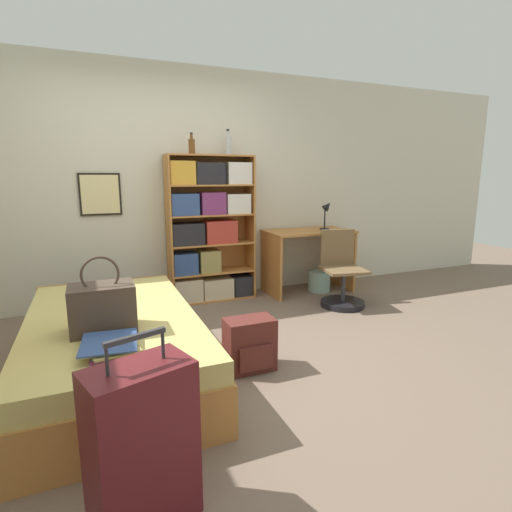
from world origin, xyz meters
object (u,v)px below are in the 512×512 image
Objects in this scene: bottle_brown at (228,145)px; waste_bin at (319,281)px; bookcase at (208,230)px; desk_lamp at (327,210)px; suitcase at (142,446)px; bed at (114,345)px; book_stack_on_bed at (112,346)px; handbag at (103,307)px; desk_chair at (341,282)px; backpack at (250,345)px; bottle_green at (192,146)px; desk at (308,250)px.

waste_bin is at bearing -11.01° from bottle_brown.
desk_lamp is (1.48, -0.13, 0.19)m from bookcase.
suitcase is 3.09m from bookcase.
bed is 2.48× the size of suitcase.
book_stack_on_bed is 1.04× the size of desk_lamp.
bookcase is (1.19, 1.78, 0.20)m from handbag.
desk_chair is at bearing -37.05° from bottle_brown.
bed is 1.24× the size of bookcase.
bottle_brown is at bearing 64.74° from suitcase.
backpack is at bearing 50.16° from suitcase.
bottle_green reaches higher than suitcase.
desk reaches higher than book_stack_on_bed.
desk is at bearing 49.01° from backpack.
suitcase is 0.99× the size of desk_chair.
bottle_green is 0.27× the size of desk_chair.
handbag is at bearing -148.07° from waste_bin.
desk is at bearing 155.88° from waste_bin.
desk_lamp is at bearing -3.29° from bottle_green.
suitcase is (0.09, -1.07, -0.27)m from handbag.
desk_chair reaches higher than bed.
bottle_green is 0.82× the size of waste_bin.
desk_lamp is (1.22, -0.15, -0.75)m from bottle_brown.
desk is 0.68m from desk_chair.
suitcase is 3.47m from bottle_brown.
desk is at bearing 29.68° from bed.
bed is at bearing 91.51° from suitcase.
bottle_brown is (1.45, 1.80, 1.14)m from handbag.
bookcase is 0.93m from bottle_green.
desk_lamp reaches higher than handbag.
bottle_green is at bearing 59.63° from handbag.
desk_chair is at bearing -26.33° from bottle_green.
handbag is 1.75× the size of waste_bin.
bookcase is (1.10, 2.85, 0.47)m from suitcase.
book_stack_on_bed is at bearing -160.29° from backpack.
desk_chair is (0.07, -0.63, -0.26)m from desk.
desk_lamp is 2.49m from backpack.
desk_chair is (2.39, 2.09, -0.09)m from suitcase.
bookcase is 1.50m from desk_lamp.
suitcase is (0.07, -0.73, -0.14)m from book_stack_on_bed.
desk_lamp is (2.67, 1.65, 0.39)m from handbag.
bookcase is 1.98× the size of desk_chair.
bottle_brown is (1.36, 2.87, 1.40)m from suitcase.
bed is 2.53m from desk_chair.
desk_lamp is at bearing -7.16° from bottle_brown.
desk_lamp reaches higher than bed.
bottle_brown is 1.98m from desk_chair.
waste_bin is (2.49, 1.29, -0.10)m from bed.
book_stack_on_bed is at bearing -140.20° from desk.
desk is (2.32, 2.72, 0.17)m from suitcase.
bottle_green is 0.43m from bottle_brown.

